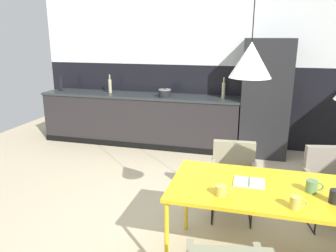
# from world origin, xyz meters

# --- Properties ---
(ground_plane) EXTENTS (9.08, 9.08, 0.00)m
(ground_plane) POSITION_xyz_m (0.00, 0.00, 0.00)
(ground_plane) COLOR #C3B390
(back_wall_splashback_dark) EXTENTS (6.98, 0.12, 1.42)m
(back_wall_splashback_dark) POSITION_xyz_m (0.00, 2.93, 0.71)
(back_wall_splashback_dark) COLOR black
(back_wall_splashback_dark) RESTS_ON ground
(back_wall_panel_upper) EXTENTS (6.98, 0.12, 1.42)m
(back_wall_panel_upper) POSITION_xyz_m (0.00, 2.93, 2.13)
(back_wall_panel_upper) COLOR silver
(back_wall_panel_upper) RESTS_ON back_wall_splashback_dark
(kitchen_counter) EXTENTS (3.58, 0.63, 0.91)m
(kitchen_counter) POSITION_xyz_m (-1.57, 2.57, 0.46)
(kitchen_counter) COLOR #262325
(kitchen_counter) RESTS_ON ground
(refrigerator_column) EXTENTS (0.75, 0.60, 1.89)m
(refrigerator_column) POSITION_xyz_m (0.60, 2.57, 0.94)
(refrigerator_column) COLOR #232326
(refrigerator_column) RESTS_ON ground
(dining_table) EXTENTS (1.95, 0.83, 0.74)m
(dining_table) POSITION_xyz_m (0.77, -0.31, 0.70)
(dining_table) COLOR gold
(dining_table) RESTS_ON ground
(armchair_head_of_table) EXTENTS (0.52, 0.50, 0.81)m
(armchair_head_of_table) POSITION_xyz_m (0.26, 0.50, 0.52)
(armchair_head_of_table) COLOR gray
(armchair_head_of_table) RESTS_ON ground
(armchair_far_side) EXTENTS (0.56, 0.56, 0.80)m
(armchair_far_side) POSITION_xyz_m (1.24, 0.61, 0.50)
(armchair_far_side) COLOR gray
(armchair_far_side) RESTS_ON ground
(open_book) EXTENTS (0.25, 0.20, 0.02)m
(open_book) POSITION_xyz_m (0.43, -0.27, 0.75)
(open_book) COLOR white
(open_book) RESTS_ON dining_table
(mug_white_ceramic) EXTENTS (0.12, 0.08, 0.09)m
(mug_white_ceramic) POSITION_xyz_m (0.76, -0.61, 0.79)
(mug_white_ceramic) COLOR gold
(mug_white_ceramic) RESTS_ON dining_table
(mug_tall_blue) EXTENTS (0.12, 0.08, 0.10)m
(mug_tall_blue) POSITION_xyz_m (1.05, -0.45, 0.79)
(mug_tall_blue) COLOR black
(mug_tall_blue) RESTS_ON dining_table
(mug_short_terracotta) EXTENTS (0.13, 0.09, 0.10)m
(mug_short_terracotta) POSITION_xyz_m (0.91, -0.30, 0.79)
(mug_short_terracotta) COLOR #5B8456
(mug_short_terracotta) RESTS_ON dining_table
(mug_glass_clear) EXTENTS (0.13, 0.09, 0.08)m
(mug_glass_clear) POSITION_xyz_m (0.23, -0.55, 0.78)
(mug_glass_clear) COLOR gold
(mug_glass_clear) RESTS_ON dining_table
(cooking_pot) EXTENTS (0.22, 0.22, 0.16)m
(cooking_pot) POSITION_xyz_m (-1.06, 2.45, 0.98)
(cooking_pot) COLOR black
(cooking_pot) RESTS_ON kitchen_counter
(bottle_vinegar_dark) EXTENTS (0.06, 0.06, 0.33)m
(bottle_vinegar_dark) POSITION_xyz_m (-2.14, 2.61, 1.04)
(bottle_vinegar_dark) COLOR tan
(bottle_vinegar_dark) RESTS_ON kitchen_counter
(bottle_spice_small) EXTENTS (0.06, 0.06, 0.29)m
(bottle_spice_small) POSITION_xyz_m (-3.10, 2.54, 1.03)
(bottle_spice_small) COLOR black
(bottle_spice_small) RESTS_ON kitchen_counter
(bottle_wine_green) EXTENTS (0.06, 0.06, 0.35)m
(bottle_wine_green) POSITION_xyz_m (-0.08, 2.61, 1.05)
(bottle_wine_green) COLOR tan
(bottle_wine_green) RESTS_ON kitchen_counter
(pendant_lamp_over_table_near) EXTENTS (0.31, 0.31, 1.17)m
(pendant_lamp_over_table_near) POSITION_xyz_m (0.38, -0.33, 1.75)
(pendant_lamp_over_table_near) COLOR black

